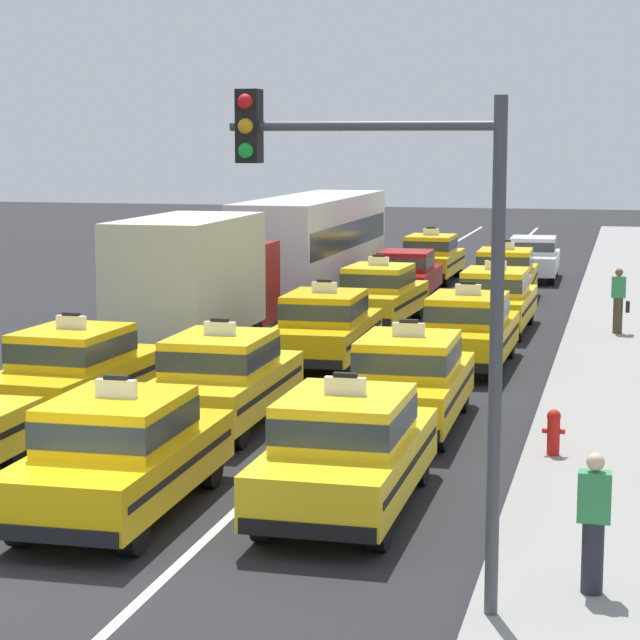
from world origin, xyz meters
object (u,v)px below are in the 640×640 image
at_px(sedan_right_sixth, 533,257).
at_px(traffic_light_pole, 403,262).
at_px(taxi_left_second, 75,370).
at_px(pedestrian_trailing, 619,301).
at_px(taxi_center_nearest, 121,452).
at_px(taxi_right_fourth, 495,299).
at_px(taxi_center_sixth, 431,257).
at_px(taxi_center_fourth, 379,294).
at_px(taxi_center_third, 325,327).
at_px(fire_hydrant, 554,430).
at_px(sedan_center_fifth, 406,274).
at_px(taxi_right_third, 468,329).
at_px(bus_left_fourth, 314,240).
at_px(taxi_right_second, 409,379).
at_px(box_truck_left_third, 198,278).
at_px(taxi_center_second, 222,378).
at_px(taxi_right_nearest, 347,449).
at_px(pedestrian_mid_block, 594,522).
at_px(taxi_right_fifth, 505,274).

bearing_deg(sedan_right_sixth, traffic_light_pole, -88.09).
bearing_deg(traffic_light_pole, taxi_left_second, 132.66).
height_order(sedan_right_sixth, pedestrian_trailing, pedestrian_trailing).
bearing_deg(taxi_center_nearest, pedestrian_trailing, 69.60).
bearing_deg(taxi_right_fourth, taxi_center_sixth, 107.09).
distance_m(taxi_left_second, taxi_center_fourth, 12.93).
xyz_separation_m(taxi_center_nearest, pedestrian_trailing, (6.37, 17.13, 0.11)).
xyz_separation_m(taxi_center_fourth, taxi_center_sixth, (-0.29, 11.02, 0.00)).
distance_m(taxi_center_third, fire_hydrant, 9.39).
bearing_deg(taxi_center_fourth, sedan_center_fifth, 92.35).
bearing_deg(pedestrian_trailing, taxi_right_third, -122.56).
bearing_deg(bus_left_fourth, taxi_left_second, -89.47).
relative_size(taxi_right_second, pedestrian_trailing, 2.75).
distance_m(taxi_right_second, taxi_right_third, 6.08).
xyz_separation_m(box_truck_left_third, sedan_center_fifth, (3.17, 10.64, -0.93)).
distance_m(taxi_center_fourth, taxi_right_fourth, 3.22).
relative_size(taxi_right_second, taxi_right_third, 1.00).
bearing_deg(taxi_right_third, taxi_center_second, -117.52).
height_order(sedan_right_sixth, traffic_light_pole, traffic_light_pole).
bearing_deg(taxi_right_nearest, taxi_center_nearest, -162.95).
height_order(taxi_left_second, taxi_center_third, same).
relative_size(taxi_right_fourth, fire_hydrant, 6.28).
height_order(sedan_center_fifth, fire_hydrant, sedan_center_fifth).
distance_m(taxi_right_fourth, sedan_right_sixth, 12.49).
bearing_deg(sedan_center_fifth, fire_hydrant, -73.36).
bearing_deg(pedestrian_trailing, sedan_right_sixth, 103.59).
bearing_deg(pedestrian_mid_block, box_truck_left_third, 123.56).
xyz_separation_m(taxi_center_third, pedestrian_trailing, (6.39, 5.40, 0.11)).
height_order(taxi_center_nearest, pedestrian_trailing, taxi_center_nearest).
height_order(taxi_right_third, traffic_light_pole, traffic_light_pole).
relative_size(taxi_right_nearest, pedestrian_mid_block, 2.90).
height_order(taxi_right_fifth, pedestrian_mid_block, taxi_right_fifth).
xyz_separation_m(taxi_right_third, fire_hydrant, (2.36, -7.95, -0.33)).
bearing_deg(taxi_left_second, bus_left_fourth, 90.53).
bearing_deg(taxi_center_second, taxi_right_fourth, 73.92).
bearing_deg(taxi_center_third, traffic_light_pole, -73.29).
bearing_deg(taxi_center_sixth, taxi_center_nearest, -89.40).
height_order(taxi_center_sixth, sedan_right_sixth, taxi_center_sixth).
height_order(bus_left_fourth, taxi_center_second, bus_left_fourth).
xyz_separation_m(pedestrian_mid_block, traffic_light_pole, (-1.97, -0.88, 2.88)).
bearing_deg(sedan_right_sixth, taxi_right_third, -90.22).
distance_m(taxi_right_fourth, pedestrian_trailing, 3.22).
relative_size(taxi_center_sixth, taxi_right_second, 1.00).
height_order(taxi_center_nearest, sedan_right_sixth, taxi_center_nearest).
bearing_deg(sedan_center_fifth, taxi_center_third, -88.91).
bearing_deg(taxi_right_third, taxi_right_second, -92.58).
bearing_deg(taxi_center_sixth, traffic_light_pole, -81.70).
bearing_deg(taxi_right_nearest, bus_left_fourth, 105.30).
height_order(bus_left_fourth, taxi_right_fifth, bus_left_fourth).
xyz_separation_m(taxi_left_second, taxi_center_fourth, (3.18, 12.53, 0.00)).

